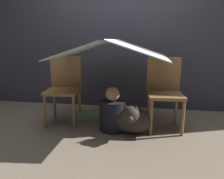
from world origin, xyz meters
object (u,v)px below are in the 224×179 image
(chair_left, at_px, (64,86))
(person_front, at_px, (112,113))
(chair_right, at_px, (164,90))
(dog, at_px, (132,119))

(chair_left, relative_size, person_front, 1.63)
(chair_left, relative_size, chair_right, 1.00)
(chair_right, bearing_deg, person_front, -167.87)
(chair_right, distance_m, dog, 0.56)
(chair_left, height_order, person_front, chair_left)
(person_front, xyz_separation_m, dog, (0.24, -0.08, -0.04))
(person_front, distance_m, dog, 0.26)
(chair_left, relative_size, dog, 1.82)
(chair_left, distance_m, chair_right, 1.31)
(dog, bearing_deg, chair_left, 163.28)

